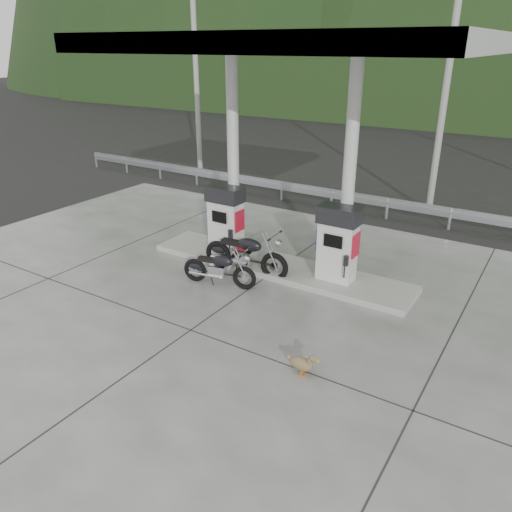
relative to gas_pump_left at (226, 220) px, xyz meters
The scene contains 16 objects.
ground 3.16m from the gas_pump_left, 57.38° to the right, with size 160.00×160.00×0.00m, color black.
forecourt_apron 3.15m from the gas_pump_left, 57.38° to the right, with size 18.00×14.00×0.02m, color #61615C.
pump_island 1.87m from the gas_pump_left, ahead, with size 7.00×1.40×0.15m, color gray.
gas_pump_left is the anchor object (origin of this frame).
gas_pump_right 3.20m from the gas_pump_left, ahead, with size 0.95×0.55×1.80m, color silver, non-canonical shape.
canopy_column_left 1.65m from the gas_pump_left, 90.00° to the left, with size 0.30×0.30×5.00m, color silver.
canopy_column_right 3.60m from the gas_pump_left, ahead, with size 0.30×0.30×5.00m, color silver.
canopy_roof 4.59m from the gas_pump_left, ahead, with size 8.50×5.00×0.40m, color silver.
guardrail 5.74m from the gas_pump_left, 73.78° to the left, with size 26.00×0.16×1.42m, color #9A9CA1, non-canonical shape.
road 9.20m from the gas_pump_left, 79.92° to the left, with size 60.00×7.00×0.01m, color black.
utility_pole_a 9.93m from the gas_pump_left, 132.44° to the left, with size 0.22×0.22×8.00m, color gray.
utility_pole_b 8.40m from the gas_pump_left, 62.78° to the left, with size 0.22×0.22×8.00m, color gray.
tree_band 27.61m from the gas_pump_left, 86.67° to the left, with size 80.00×6.00×6.00m, color black.
motorcycle_left 1.85m from the gas_pump_left, 59.97° to the right, with size 1.74×0.55×0.83m, color black, non-canonical shape.
motorcycle_right 1.33m from the gas_pump_left, 31.22° to the right, with size 2.18×0.69×1.03m, color black, non-canonical shape.
duck 5.55m from the gas_pump_left, 40.85° to the right, with size 0.55×0.15×0.40m, color brown, non-canonical shape.
Camera 1 is at (5.76, -7.63, 5.35)m, focal length 35.00 mm.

